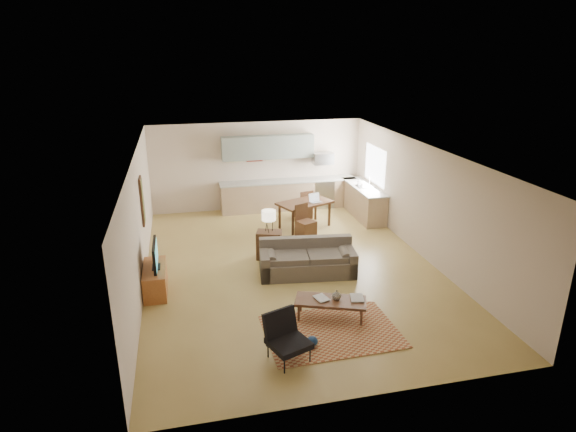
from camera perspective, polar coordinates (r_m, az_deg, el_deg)
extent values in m
plane|color=#A18644|center=(11.19, 0.34, -6.06)|extent=(9.00, 9.00, 0.00)
plane|color=white|center=(10.32, 0.37, 7.60)|extent=(9.00, 9.00, 0.00)
plane|color=beige|center=(14.93, -3.61, 5.96)|extent=(6.50, 0.00, 6.50)
plane|color=beige|center=(6.77, 9.29, -11.65)|extent=(6.50, 0.00, 6.50)
plane|color=beige|center=(10.47, -17.24, -0.82)|extent=(0.00, 9.00, 9.00)
plane|color=beige|center=(11.82, 15.89, 1.61)|extent=(0.00, 9.00, 9.00)
cube|color=#A5A8AD|center=(15.30, 4.07, 2.79)|extent=(0.62, 0.62, 0.90)
cube|color=#A5A8AD|center=(15.04, 4.15, 6.83)|extent=(0.62, 0.40, 0.35)
cube|color=gray|center=(14.69, -2.39, 8.15)|extent=(2.80, 0.34, 0.70)
cube|color=white|center=(14.36, 10.28, 5.96)|extent=(0.02, 1.40, 1.05)
cube|color=brown|center=(8.87, 5.17, -13.48)|extent=(2.38, 1.68, 0.02)
imported|color=maroon|center=(9.02, 3.38, -9.87)|extent=(0.38, 0.41, 0.03)
imported|color=navy|center=(9.15, 7.43, -9.60)|extent=(0.39, 0.44, 0.02)
imported|color=black|center=(9.06, 5.78, -9.24)|extent=(0.18, 0.18, 0.18)
imported|color=beige|center=(14.48, 8.45, 3.99)|extent=(0.10, 0.10, 0.19)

